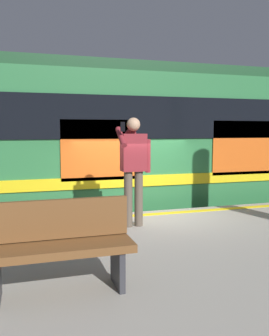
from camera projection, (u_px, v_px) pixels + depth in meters
The scene contains 9 objects.
ground_plane at pixel (141, 266), 7.17m from camera, with size 24.32×24.32×0.00m, color #3D3D3F.
platform at pixel (198, 292), 4.77m from camera, with size 16.21×4.91×1.12m, color #9E998E.
safety_line at pixel (146, 215), 6.76m from camera, with size 15.89×0.16×0.01m, color yellow.
track_rail_near at pixel (123, 242), 8.44m from camera, with size 21.08×0.08×0.16m, color slate.
track_rail_far at pixel (110, 227), 9.81m from camera, with size 21.08×0.08×0.16m, color slate.
train_carriage at pixel (154, 136), 9.15m from camera, with size 9.75×2.78×4.04m.
passenger at pixel (133, 162), 5.87m from camera, with size 0.57×0.55×1.80m.
handbag at pixel (102, 219), 5.76m from camera, with size 0.32×0.29×0.36m.
bench at pixel (59, 243), 3.51m from camera, with size 1.45×0.44×0.90m.
Camera 1 is at (2.15, 6.58, 2.71)m, focal length 38.26 mm.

